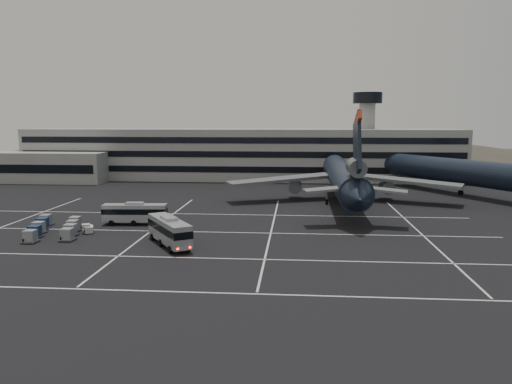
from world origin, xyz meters
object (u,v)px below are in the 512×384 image
Objects in this scene: trijet_main at (343,177)px; bus_far at (135,212)px; uld_cluster at (53,228)px; bus_near at (169,230)px.

bus_far is at bearing -146.18° from trijet_main.
bus_far is at bearing 37.09° from uld_cluster.
bus_far is (-8.87, 12.80, -0.18)m from bus_near.
bus_near is 19.51m from uld_cluster.
trijet_main is 54.27m from uld_cluster.
bus_near is at bearing -149.43° from bus_far.
uld_cluster is at bearing -145.37° from trijet_main.
trijet_main is at bearing -60.58° from bus_far.
bus_near is at bearing -125.59° from trijet_main.
bus_near is (-25.93, -35.89, -3.12)m from trijet_main.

